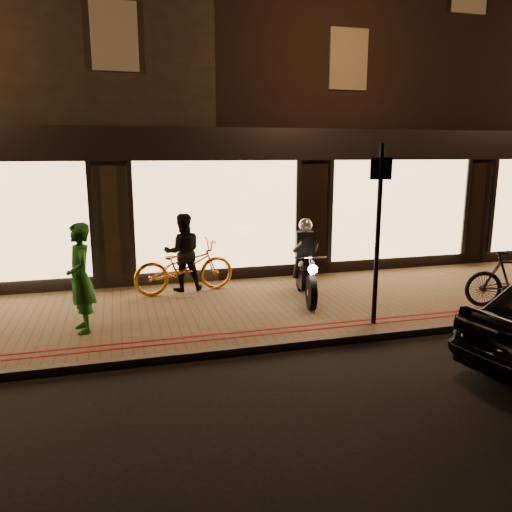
{
  "coord_description": "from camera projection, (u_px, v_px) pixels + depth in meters",
  "views": [
    {
      "loc": [
        -2.09,
        -6.8,
        2.97
      ],
      "look_at": [
        0.3,
        1.88,
        1.1
      ],
      "focal_mm": 35.0,
      "sensor_mm": 36.0,
      "label": 1
    }
  ],
  "objects": [
    {
      "name": "person_green",
      "position": [
        80.0,
        278.0,
        7.95
      ],
      "size": [
        0.57,
        0.73,
        1.78
      ],
      "primitive_type": "imported",
      "rotation": [
        0.0,
        0.0,
        -1.32
      ],
      "color": "#1B671F",
      "rests_on": "sidewalk"
    },
    {
      "name": "motorcycle",
      "position": [
        306.0,
        268.0,
        9.8
      ],
      "size": [
        0.71,
        1.92,
        1.59
      ],
      "rotation": [
        0.0,
        0.0,
        -0.2
      ],
      "color": "black",
      "rests_on": "sidewalk"
    },
    {
      "name": "ground",
      "position": [
        270.0,
        352.0,
        7.57
      ],
      "size": [
        90.0,
        90.0,
        0.0
      ],
      "primitive_type": "plane",
      "color": "black",
      "rests_on": "ground"
    },
    {
      "name": "person_dark",
      "position": [
        183.0,
        252.0,
        10.39
      ],
      "size": [
        0.79,
        0.62,
        1.63
      ],
      "primitive_type": "imported",
      "rotation": [
        0.0,
        0.0,
        3.14
      ],
      "color": "black",
      "rests_on": "sidewalk"
    },
    {
      "name": "bicycle_gold",
      "position": [
        184.0,
        267.0,
        10.26
      ],
      "size": [
        2.17,
        1.03,
        1.09
      ],
      "primitive_type": "imported",
      "rotation": [
        0.0,
        0.0,
        1.72
      ],
      "color": "orange",
      "rests_on": "sidewalk"
    },
    {
      "name": "sidewalk",
      "position": [
        239.0,
        309.0,
        9.44
      ],
      "size": [
        50.0,
        4.0,
        0.12
      ],
      "primitive_type": "cube",
      "color": "brown",
      "rests_on": "ground"
    },
    {
      "name": "red_kerb_lines",
      "position": [
        260.0,
        332.0,
        8.06
      ],
      "size": [
        50.0,
        0.26,
        0.01
      ],
      "color": "maroon",
      "rests_on": "sidewalk"
    },
    {
      "name": "sign_post",
      "position": [
        378.0,
        226.0,
        8.17
      ],
      "size": [
        0.35,
        0.11,
        3.0
      ],
      "rotation": [
        0.0,
        0.0,
        -0.23
      ],
      "color": "black",
      "rests_on": "sidewalk"
    },
    {
      "name": "building_row",
      "position": [
        185.0,
        110.0,
        15.19
      ],
      "size": [
        48.0,
        10.11,
        8.5
      ],
      "color": "black",
      "rests_on": "ground"
    },
    {
      "name": "kerb_stone",
      "position": [
        269.0,
        347.0,
        7.6
      ],
      "size": [
        50.0,
        0.14,
        0.12
      ],
      "primitive_type": "cube",
      "color": "#59544C",
      "rests_on": "ground"
    }
  ]
}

